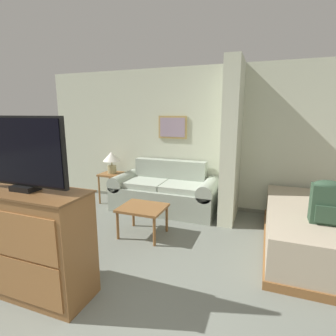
% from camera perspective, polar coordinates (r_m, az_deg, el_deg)
% --- Properties ---
extents(wall_back, '(7.11, 0.16, 2.60)m').
position_cam_1_polar(wall_back, '(4.93, 10.25, 6.13)').
color(wall_back, beige).
rests_on(wall_back, ground_plane).
extents(wall_partition_pillar, '(0.24, 0.85, 2.60)m').
position_cam_1_polar(wall_partition_pillar, '(4.40, 13.72, 5.37)').
color(wall_partition_pillar, beige).
rests_on(wall_partition_pillar, ground_plane).
extents(couch, '(1.93, 0.84, 0.89)m').
position_cam_1_polar(couch, '(4.88, -0.66, -5.31)').
color(couch, '#99A393').
rests_on(couch, ground_plane).
extents(coffee_table, '(0.65, 0.55, 0.44)m').
position_cam_1_polar(coffee_table, '(3.87, -5.52, -9.13)').
color(coffee_table, brown).
rests_on(coffee_table, ground_plane).
extents(side_table, '(0.44, 0.44, 0.60)m').
position_cam_1_polar(side_table, '(5.36, -12.00, -2.21)').
color(side_table, brown).
rests_on(side_table, ground_plane).
extents(table_lamp, '(0.34, 0.34, 0.43)m').
position_cam_1_polar(table_lamp, '(5.28, -12.18, 1.97)').
color(table_lamp, tan).
rests_on(table_lamp, side_table).
extents(tv_dresser, '(1.23, 0.49, 1.07)m').
position_cam_1_polar(tv_dresser, '(2.98, -27.56, -14.23)').
color(tv_dresser, brown).
rests_on(tv_dresser, ground_plane).
extents(tv, '(0.99, 0.16, 0.69)m').
position_cam_1_polar(tv, '(2.73, -29.32, 2.73)').
color(tv, black).
rests_on(tv, tv_dresser).
extents(bed, '(1.59, 2.16, 0.56)m').
position_cam_1_polar(bed, '(4.04, 31.90, -11.65)').
color(bed, brown).
rests_on(bed, ground_plane).
extents(backpack, '(0.32, 0.22, 0.49)m').
position_cam_1_polar(backpack, '(3.43, 31.32, -6.21)').
color(backpack, '#2D4733').
rests_on(backpack, bed).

